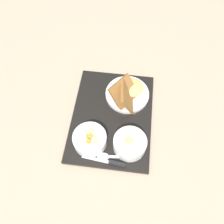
{
  "coord_description": "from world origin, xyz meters",
  "views": [
    {
      "loc": [
        -0.44,
        -0.1,
        0.83
      ],
      "look_at": [
        0.0,
        0.0,
        0.04
      ],
      "focal_mm": 38.0,
      "sensor_mm": 36.0,
      "label": 1
    }
  ],
  "objects_px": {
    "bowl_salad": "(90,139)",
    "plate_main": "(128,92)",
    "knife": "(112,163)",
    "bowl_soup": "(130,143)",
    "spoon": "(112,157)"
  },
  "relations": [
    {
      "from": "bowl_salad",
      "to": "plate_main",
      "type": "distance_m",
      "value": 0.25
    },
    {
      "from": "bowl_salad",
      "to": "plate_main",
      "type": "height_order",
      "value": "plate_main"
    },
    {
      "from": "knife",
      "to": "bowl_salad",
      "type": "bearing_deg",
      "value": -32.12
    },
    {
      "from": "bowl_soup",
      "to": "bowl_salad",
      "type": "bearing_deg",
      "value": 95.78
    },
    {
      "from": "bowl_salad",
      "to": "knife",
      "type": "relative_size",
      "value": 0.78
    },
    {
      "from": "plate_main",
      "to": "bowl_salad",
      "type": "bearing_deg",
      "value": 157.58
    },
    {
      "from": "bowl_soup",
      "to": "plate_main",
      "type": "height_order",
      "value": "plate_main"
    },
    {
      "from": "plate_main",
      "to": "knife",
      "type": "relative_size",
      "value": 1.16
    },
    {
      "from": "plate_main",
      "to": "spoon",
      "type": "relative_size",
      "value": 1.18
    },
    {
      "from": "bowl_salad",
      "to": "spoon",
      "type": "bearing_deg",
      "value": -112.93
    },
    {
      "from": "bowl_soup",
      "to": "spoon",
      "type": "bearing_deg",
      "value": 135.86
    },
    {
      "from": "bowl_salad",
      "to": "plate_main",
      "type": "relative_size",
      "value": 0.67
    },
    {
      "from": "plate_main",
      "to": "bowl_soup",
      "type": "bearing_deg",
      "value": -167.74
    },
    {
      "from": "bowl_salad",
      "to": "knife",
      "type": "xyz_separation_m",
      "value": [
        -0.06,
        -0.1,
        -0.02
      ]
    },
    {
      "from": "bowl_soup",
      "to": "knife",
      "type": "height_order",
      "value": "bowl_soup"
    }
  ]
}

